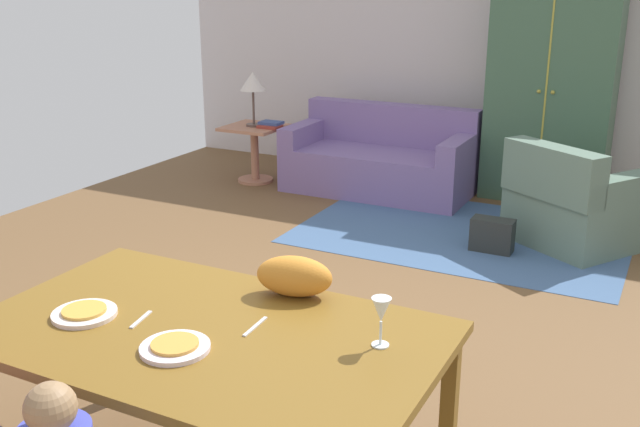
% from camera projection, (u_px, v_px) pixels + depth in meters
% --- Properties ---
extents(ground_plane, '(7.18, 6.47, 0.02)m').
position_uv_depth(ground_plane, '(367.00, 300.00, 4.80)').
color(ground_plane, brown).
extents(back_wall, '(7.18, 0.10, 2.70)m').
position_uv_depth(back_wall, '(503.00, 48.00, 7.16)').
color(back_wall, silver).
rests_on(back_wall, ground_plane).
extents(dining_table, '(1.76, 1.04, 0.76)m').
position_uv_depth(dining_table, '(206.00, 345.00, 2.75)').
color(dining_table, brown).
rests_on(dining_table, ground_plane).
extents(plate_near_man, '(0.25, 0.25, 0.02)m').
position_uv_depth(plate_near_man, '(84.00, 314.00, 2.84)').
color(plate_near_man, silver).
rests_on(plate_near_man, dining_table).
extents(pizza_near_man, '(0.17, 0.17, 0.01)m').
position_uv_depth(pizza_near_man, '(84.00, 310.00, 2.83)').
color(pizza_near_man, gold).
rests_on(pizza_near_man, plate_near_man).
extents(plate_near_child, '(0.25, 0.25, 0.02)m').
position_uv_depth(plate_near_child, '(175.00, 348.00, 2.58)').
color(plate_near_child, silver).
rests_on(plate_near_child, dining_table).
extents(pizza_near_child, '(0.17, 0.17, 0.01)m').
position_uv_depth(pizza_near_child, '(175.00, 344.00, 2.57)').
color(pizza_near_child, gold).
rests_on(pizza_near_child, plate_near_child).
extents(wine_glass, '(0.07, 0.07, 0.19)m').
position_uv_depth(wine_glass, '(381.00, 312.00, 2.57)').
color(wine_glass, silver).
rests_on(wine_glass, dining_table).
extents(fork, '(0.04, 0.15, 0.01)m').
position_uv_depth(fork, '(141.00, 319.00, 2.80)').
color(fork, silver).
rests_on(fork, dining_table).
extents(knife, '(0.02, 0.17, 0.01)m').
position_uv_depth(knife, '(255.00, 326.00, 2.75)').
color(knife, silver).
rests_on(knife, dining_table).
extents(cat, '(0.35, 0.23, 0.17)m').
position_uv_depth(cat, '(294.00, 276.00, 3.00)').
color(cat, orange).
rests_on(cat, dining_table).
extents(area_rug, '(2.60, 1.80, 0.01)m').
position_uv_depth(area_rug, '(462.00, 233.00, 6.03)').
color(area_rug, '#415F88').
rests_on(area_rug, ground_plane).
extents(couch, '(1.78, 0.86, 0.82)m').
position_uv_depth(couch, '(380.00, 161.00, 7.13)').
color(couch, '#7B639C').
rests_on(couch, ground_plane).
extents(armchair, '(1.18, 1.18, 0.82)m').
position_uv_depth(armchair, '(575.00, 205.00, 5.70)').
color(armchair, slate).
rests_on(armchair, ground_plane).
extents(armoire, '(1.10, 0.59, 2.10)m').
position_uv_depth(armoire, '(552.00, 88.00, 6.68)').
color(armoire, '#3F6146').
rests_on(armoire, ground_plane).
extents(side_table, '(0.56, 0.56, 0.58)m').
position_uv_depth(side_table, '(255.00, 146.00, 7.44)').
color(side_table, '#B07357').
rests_on(side_table, ground_plane).
extents(table_lamp, '(0.26, 0.26, 0.54)m').
position_uv_depth(table_lamp, '(253.00, 83.00, 7.25)').
color(table_lamp, brown).
rests_on(table_lamp, side_table).
extents(book_lower, '(0.22, 0.16, 0.03)m').
position_uv_depth(book_lower, '(270.00, 127.00, 7.28)').
color(book_lower, maroon).
rests_on(book_lower, side_table).
extents(book_upper, '(0.22, 0.16, 0.03)m').
position_uv_depth(book_upper, '(271.00, 123.00, 7.32)').
color(book_upper, '#394E8A').
rests_on(book_upper, book_lower).
extents(handbag, '(0.32, 0.16, 0.26)m').
position_uv_depth(handbag, '(492.00, 235.00, 5.59)').
color(handbag, '#262A28').
rests_on(handbag, ground_plane).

